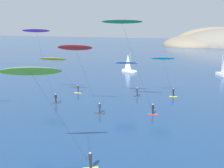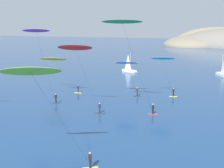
{
  "view_description": "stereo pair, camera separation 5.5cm",
  "coord_description": "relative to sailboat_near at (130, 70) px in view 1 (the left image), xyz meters",
  "views": [
    {
      "loc": [
        13.58,
        -13.85,
        13.34
      ],
      "look_at": [
        -2.87,
        25.74,
        4.46
      ],
      "focal_mm": 45.0,
      "sensor_mm": 36.0,
      "label": 1
    },
    {
      "loc": [
        13.63,
        -13.83,
        13.34
      ],
      "look_at": [
        -2.87,
        25.74,
        4.46
      ],
      "focal_mm": 45.0,
      "sensor_mm": 36.0,
      "label": 2
    }
  ],
  "objects": [
    {
      "name": "kitesurfer_red",
      "position": [
        5.32,
        -40.51,
        8.82
      ],
      "size": [
        7.19,
        2.48,
        10.72
      ],
      "color": "#2D2D33",
      "rests_on": "ground"
    },
    {
      "name": "kitesurfer_purple",
      "position": [
        -3.62,
        -38.01,
        10.89
      ],
      "size": [
        6.17,
        2.64,
        12.95
      ],
      "color": "#2D2D33",
      "rests_on": "ground"
    },
    {
      "name": "kitesurfer_yellow",
      "position": [
        -6.0,
        -29.78,
        5.71
      ],
      "size": [
        9.07,
        2.19,
        7.23
      ],
      "color": "yellow",
      "rests_on": "ground"
    },
    {
      "name": "headland_island",
      "position": [
        22.98,
        132.1,
        -0.64
      ],
      "size": [
        86.74,
        59.32,
        25.72
      ],
      "color": "#7A705B",
      "rests_on": "ground"
    },
    {
      "name": "sailboat_near",
      "position": [
        0.0,
        0.0,
        0.0
      ],
      "size": [
        5.76,
        3.45,
        5.7
      ],
      "color": "white",
      "rests_on": "ground"
    },
    {
      "name": "sailboat_far",
      "position": [
        25.09,
        4.19,
        0.0
      ],
      "size": [
        3.74,
        5.65,
        5.7
      ],
      "color": "white",
      "rests_on": "ground"
    },
    {
      "name": "kitesurfer_lime",
      "position": [
        11.01,
        -57.92,
        8.23
      ],
      "size": [
        7.95,
        4.81,
        10.04
      ],
      "color": "yellow",
      "rests_on": "ground"
    },
    {
      "name": "kitesurfer_cyan",
      "position": [
        15.36,
        -25.2,
        6.0
      ],
      "size": [
        5.22,
        2.26,
        7.73
      ],
      "color": "yellow",
      "rests_on": "ground"
    },
    {
      "name": "kitesurfer_blue",
      "position": [
        8.81,
        -27.53,
        5.33
      ],
      "size": [
        5.3,
        2.99,
        6.79
      ],
      "color": "#2D2D33",
      "rests_on": "ground"
    },
    {
      "name": "kitesurfer_green",
      "position": [
        11.93,
        -37.91,
        12.41
      ],
      "size": [
        8.78,
        2.59,
        14.34
      ],
      "color": "red",
      "rests_on": "ground"
    }
  ]
}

